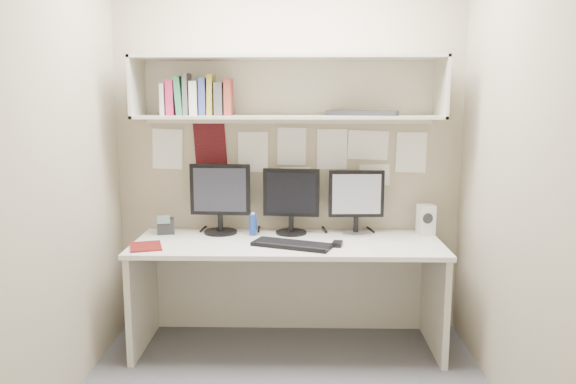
{
  "coord_description": "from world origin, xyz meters",
  "views": [
    {
      "loc": [
        0.08,
        -2.9,
        1.65
      ],
      "look_at": [
        0.01,
        0.35,
        1.11
      ],
      "focal_mm": 35.0,
      "sensor_mm": 36.0,
      "label": 1
    }
  ],
  "objects_px": {
    "desk": "(288,294)",
    "monitor_right": "(356,199)",
    "speaker": "(426,220)",
    "monitor_left": "(220,196)",
    "monitor_center": "(291,198)",
    "keyboard": "(292,245)",
    "desk_phone": "(166,226)",
    "maroon_notebook": "(146,246)"
  },
  "relations": [
    {
      "from": "keyboard",
      "to": "desk",
      "type": "bearing_deg",
      "value": 123.36
    },
    {
      "from": "monitor_left",
      "to": "desk_phone",
      "type": "relative_size",
      "value": 3.47
    },
    {
      "from": "monitor_left",
      "to": "monitor_right",
      "type": "relative_size",
      "value": 1.09
    },
    {
      "from": "keyboard",
      "to": "monitor_center",
      "type": "bearing_deg",
      "value": 112.62
    },
    {
      "from": "desk",
      "to": "keyboard",
      "type": "xyz_separation_m",
      "value": [
        0.03,
        -0.13,
        0.38
      ]
    },
    {
      "from": "monitor_left",
      "to": "desk",
      "type": "bearing_deg",
      "value": -22.43
    },
    {
      "from": "desk",
      "to": "monitor_right",
      "type": "bearing_deg",
      "value": 25.35
    },
    {
      "from": "monitor_center",
      "to": "keyboard",
      "type": "xyz_separation_m",
      "value": [
        0.01,
        -0.35,
        -0.23
      ]
    },
    {
      "from": "monitor_left",
      "to": "desk_phone",
      "type": "distance_m",
      "value": 0.43
    },
    {
      "from": "monitor_center",
      "to": "maroon_notebook",
      "type": "bearing_deg",
      "value": -149.91
    },
    {
      "from": "keyboard",
      "to": "maroon_notebook",
      "type": "relative_size",
      "value": 2.17
    },
    {
      "from": "desk",
      "to": "monitor_right",
      "type": "distance_m",
      "value": 0.79
    },
    {
      "from": "desk_phone",
      "to": "keyboard",
      "type": "bearing_deg",
      "value": -34.62
    },
    {
      "from": "monitor_left",
      "to": "speaker",
      "type": "relative_size",
      "value": 2.34
    },
    {
      "from": "maroon_notebook",
      "to": "monitor_left",
      "type": "bearing_deg",
      "value": 26.0
    },
    {
      "from": "monitor_left",
      "to": "monitor_right",
      "type": "bearing_deg",
      "value": 2.64
    },
    {
      "from": "monitor_right",
      "to": "speaker",
      "type": "relative_size",
      "value": 2.14
    },
    {
      "from": "monitor_left",
      "to": "maroon_notebook",
      "type": "height_order",
      "value": "monitor_left"
    },
    {
      "from": "monitor_left",
      "to": "monitor_center",
      "type": "relative_size",
      "value": 1.07
    },
    {
      "from": "monitor_left",
      "to": "monitor_right",
      "type": "xyz_separation_m",
      "value": [
        0.93,
        0.0,
        -0.02
      ]
    },
    {
      "from": "keyboard",
      "to": "monitor_left",
      "type": "bearing_deg",
      "value": 165.58
    },
    {
      "from": "monitor_left",
      "to": "monitor_right",
      "type": "height_order",
      "value": "monitor_left"
    },
    {
      "from": "desk_phone",
      "to": "monitor_center",
      "type": "bearing_deg",
      "value": -12.47
    },
    {
      "from": "desk",
      "to": "monitor_left",
      "type": "height_order",
      "value": "monitor_left"
    },
    {
      "from": "monitor_left",
      "to": "speaker",
      "type": "height_order",
      "value": "monitor_left"
    },
    {
      "from": "desk",
      "to": "desk_phone",
      "type": "xyz_separation_m",
      "value": [
        -0.85,
        0.19,
        0.42
      ]
    },
    {
      "from": "desk",
      "to": "monitor_center",
      "type": "height_order",
      "value": "monitor_center"
    },
    {
      "from": "monitor_right",
      "to": "monitor_center",
      "type": "bearing_deg",
      "value": 177.95
    },
    {
      "from": "monitor_left",
      "to": "maroon_notebook",
      "type": "bearing_deg",
      "value": -134.1
    },
    {
      "from": "monitor_left",
      "to": "monitor_center",
      "type": "xyz_separation_m",
      "value": [
        0.49,
        0.0,
        -0.01
      ]
    },
    {
      "from": "maroon_notebook",
      "to": "monitor_right",
      "type": "bearing_deg",
      "value": -1.04
    },
    {
      "from": "keyboard",
      "to": "speaker",
      "type": "relative_size",
      "value": 2.44
    },
    {
      "from": "monitor_center",
      "to": "desk_phone",
      "type": "distance_m",
      "value": 0.89
    },
    {
      "from": "monitor_center",
      "to": "monitor_right",
      "type": "bearing_deg",
      "value": 6.63
    },
    {
      "from": "speaker",
      "to": "keyboard",
      "type": "bearing_deg",
      "value": -170.52
    },
    {
      "from": "desk",
      "to": "maroon_notebook",
      "type": "bearing_deg",
      "value": -168.93
    },
    {
      "from": "monitor_left",
      "to": "speaker",
      "type": "bearing_deg",
      "value": 2.24
    },
    {
      "from": "monitor_right",
      "to": "maroon_notebook",
      "type": "bearing_deg",
      "value": -165.82
    },
    {
      "from": "maroon_notebook",
      "to": "desk",
      "type": "bearing_deg",
      "value": -6.2
    },
    {
      "from": "monitor_right",
      "to": "maroon_notebook",
      "type": "distance_m",
      "value": 1.42
    },
    {
      "from": "monitor_center",
      "to": "monitor_right",
      "type": "height_order",
      "value": "monitor_center"
    },
    {
      "from": "speaker",
      "to": "desk",
      "type": "bearing_deg",
      "value": -178.57
    }
  ]
}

